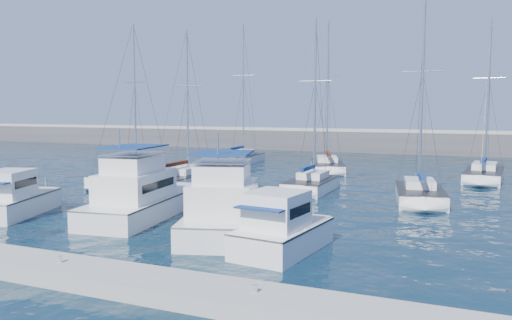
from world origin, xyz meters
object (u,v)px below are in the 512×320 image
at_px(motor_yacht_port_inner, 143,198).
at_px(sailboat_back_b, 327,166).
at_px(sailboat_mid_a, 131,179).
at_px(sailboat_back_c, 484,174).
at_px(motor_yacht_stbd_inner, 226,212).
at_px(sailboat_back_a, 241,159).
at_px(sailboat_mid_b, 184,179).
at_px(sailboat_mid_c, 312,185).
at_px(motor_yacht_stbd_outer, 281,231).
at_px(sailboat_mid_e, 420,194).
at_px(motor_yacht_port_outer, 15,200).

relative_size(motor_yacht_port_inner, sailboat_back_b, 0.70).
xyz_separation_m(sailboat_mid_a, sailboat_back_c, (27.72, 15.00, -0.01)).
distance_m(motor_yacht_stbd_inner, sailboat_back_a, 34.19).
bearing_deg(sailboat_mid_b, sailboat_back_a, 97.57).
bearing_deg(sailboat_back_a, sailboat_mid_b, -84.46).
xyz_separation_m(sailboat_mid_b, sailboat_mid_c, (10.90, 1.09, 0.03)).
bearing_deg(sailboat_back_a, sailboat_back_c, -12.93).
xyz_separation_m(motor_yacht_stbd_outer, sailboat_mid_e, (4.66, 15.31, -0.41)).
height_order(sailboat_mid_c, sailboat_mid_e, sailboat_mid_e).
bearing_deg(sailboat_mid_e, sailboat_mid_a, 174.40).
distance_m(motor_yacht_stbd_inner, sailboat_mid_e, 15.78).
relative_size(sailboat_mid_c, sailboat_back_a, 0.82).
relative_size(motor_yacht_stbd_outer, sailboat_mid_e, 0.40).
bearing_deg(sailboat_mid_b, motor_yacht_stbd_outer, -48.66).
xyz_separation_m(motor_yacht_port_outer, motor_yacht_stbd_inner, (13.70, 0.86, 0.19)).
height_order(motor_yacht_stbd_inner, sailboat_mid_e, sailboat_mid_e).
distance_m(motor_yacht_port_outer, sailboat_mid_a, 12.89).
distance_m(motor_yacht_port_inner, sailboat_mid_a, 13.11).
height_order(sailboat_mid_b, sailboat_back_a, sailboat_back_a).
relative_size(motor_yacht_port_inner, sailboat_back_c, 0.75).
bearing_deg(sailboat_back_b, sailboat_mid_c, -98.88).
bearing_deg(sailboat_mid_c, sailboat_back_a, 130.31).
bearing_deg(motor_yacht_port_outer, motor_yacht_port_inner, 3.68).
relative_size(motor_yacht_port_inner, sailboat_back_a, 0.66).
xyz_separation_m(motor_yacht_stbd_inner, sailboat_mid_b, (-10.71, 13.70, -0.63)).
xyz_separation_m(motor_yacht_port_inner, sailboat_back_b, (4.47, 25.83, -0.60)).
xyz_separation_m(sailboat_back_b, sailboat_back_c, (14.82, -0.80, -0.02)).
relative_size(motor_yacht_stbd_outer, sailboat_back_b, 0.36).
relative_size(sailboat_mid_b, sailboat_back_a, 0.79).
distance_m(sailboat_mid_a, sailboat_back_b, 20.39).
height_order(motor_yacht_stbd_inner, sailboat_mid_b, sailboat_mid_b).
bearing_deg(motor_yacht_stbd_inner, sailboat_back_c, 47.87).
distance_m(sailboat_back_a, sailboat_back_b, 12.05).
height_order(sailboat_mid_b, sailboat_mid_e, sailboat_mid_e).
height_order(sailboat_mid_a, sailboat_mid_b, sailboat_mid_a).
distance_m(motor_yacht_stbd_outer, sailboat_back_b, 30.26).
height_order(sailboat_mid_a, sailboat_back_b, sailboat_back_b).
distance_m(sailboat_mid_b, sailboat_back_c, 27.02).
distance_m(motor_yacht_stbd_inner, sailboat_back_c, 29.87).
xyz_separation_m(motor_yacht_port_inner, motor_yacht_stbd_outer, (10.17, -3.89, -0.19)).
height_order(motor_yacht_port_outer, sailboat_mid_c, sailboat_mid_c).
bearing_deg(sailboat_mid_e, sailboat_back_a, 131.40).
distance_m(sailboat_mid_c, sailboat_back_c, 17.55).
bearing_deg(sailboat_mid_a, motor_yacht_stbd_outer, -22.59).
height_order(sailboat_mid_b, sailboat_back_c, sailboat_back_c).
bearing_deg(sailboat_back_c, motor_yacht_stbd_outer, -102.29).
bearing_deg(sailboat_mid_e, motor_yacht_stbd_inner, -131.11).
distance_m(sailboat_back_a, sailboat_back_c, 26.68).
bearing_deg(sailboat_mid_e, motor_yacht_port_outer, -156.23).
relative_size(motor_yacht_port_outer, sailboat_mid_e, 0.46).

